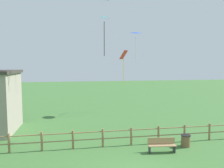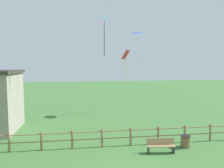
{
  "view_description": "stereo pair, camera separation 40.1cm",
  "coord_description": "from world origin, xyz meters",
  "px_view_note": "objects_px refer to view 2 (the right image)",
  "views": [
    {
      "loc": [
        -2.74,
        -8.73,
        5.43
      ],
      "look_at": [
        0.0,
        7.09,
        3.96
      ],
      "focal_mm": 35.0,
      "sensor_mm": 36.0,
      "label": 1
    },
    {
      "loc": [
        -2.34,
        -8.79,
        5.43
      ],
      "look_at": [
        0.0,
        7.09,
        3.96
      ],
      "focal_mm": 35.0,
      "sensor_mm": 36.0,
      "label": 2
    }
  ],
  "objects_px": {
    "kite_blue_delta": "(138,33)",
    "kite_red_diamond": "(126,59)",
    "trash_bin": "(185,141)",
    "park_bench_near_fence": "(161,145)",
    "kite_cyan_delta": "(104,20)"
  },
  "relations": [
    {
      "from": "trash_bin",
      "to": "kite_cyan_delta",
      "type": "xyz_separation_m",
      "value": [
        -4.99,
        3.01,
        8.18
      ]
    },
    {
      "from": "kite_cyan_delta",
      "to": "kite_red_diamond",
      "type": "bearing_deg",
      "value": 68.19
    },
    {
      "from": "park_bench_near_fence",
      "to": "kite_red_diamond",
      "type": "distance_m",
      "value": 13.25
    },
    {
      "from": "park_bench_near_fence",
      "to": "kite_red_diamond",
      "type": "xyz_separation_m",
      "value": [
        0.32,
        12.05,
        5.49
      ]
    },
    {
      "from": "park_bench_near_fence",
      "to": "trash_bin",
      "type": "xyz_separation_m",
      "value": [
        1.93,
        0.61,
        -0.09
      ]
    },
    {
      "from": "kite_blue_delta",
      "to": "kite_red_diamond",
      "type": "height_order",
      "value": "kite_blue_delta"
    },
    {
      "from": "trash_bin",
      "to": "kite_cyan_delta",
      "type": "height_order",
      "value": "kite_cyan_delta"
    },
    {
      "from": "trash_bin",
      "to": "kite_blue_delta",
      "type": "distance_m",
      "value": 13.29
    },
    {
      "from": "kite_blue_delta",
      "to": "kite_red_diamond",
      "type": "relative_size",
      "value": 0.89
    },
    {
      "from": "trash_bin",
      "to": "kite_red_diamond",
      "type": "relative_size",
      "value": 0.2
    },
    {
      "from": "park_bench_near_fence",
      "to": "kite_cyan_delta",
      "type": "distance_m",
      "value": 9.38
    },
    {
      "from": "park_bench_near_fence",
      "to": "trash_bin",
      "type": "distance_m",
      "value": 2.02
    },
    {
      "from": "park_bench_near_fence",
      "to": "kite_red_diamond",
      "type": "bearing_deg",
      "value": 88.49
    },
    {
      "from": "kite_blue_delta",
      "to": "kite_red_diamond",
      "type": "bearing_deg",
      "value": 134.42
    },
    {
      "from": "trash_bin",
      "to": "kite_blue_delta",
      "type": "xyz_separation_m",
      "value": [
        -0.51,
        10.32,
        8.36
      ]
    }
  ]
}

